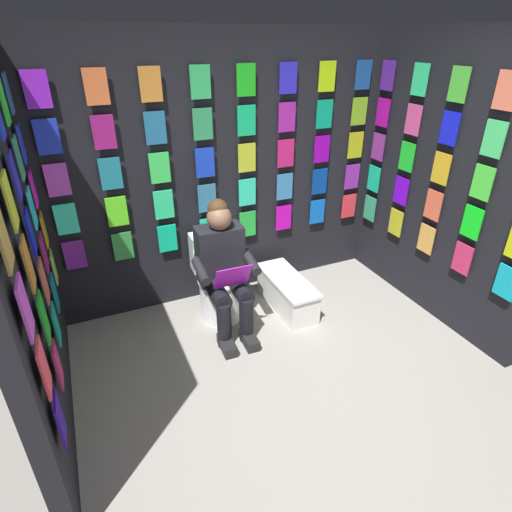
% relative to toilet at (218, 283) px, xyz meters
% --- Properties ---
extents(ground_plane, '(30.00, 30.00, 0.00)m').
position_rel_toilet_xyz_m(ground_plane, '(-0.24, 1.67, -0.33)').
color(ground_plane, gray).
extents(display_wall_back, '(3.31, 0.14, 2.46)m').
position_rel_toilet_xyz_m(display_wall_back, '(-0.24, -0.41, 0.91)').
color(display_wall_back, black).
rests_on(display_wall_back, ground).
extents(display_wall_left, '(0.14, 2.03, 2.46)m').
position_rel_toilet_xyz_m(display_wall_left, '(-1.90, 0.65, 0.91)').
color(display_wall_left, black).
rests_on(display_wall_left, ground).
extents(display_wall_right, '(0.14, 2.03, 2.46)m').
position_rel_toilet_xyz_m(display_wall_right, '(1.41, 0.65, 0.91)').
color(display_wall_right, black).
rests_on(display_wall_right, ground).
extents(toilet, '(0.41, 0.56, 0.77)m').
position_rel_toilet_xyz_m(toilet, '(0.00, 0.00, 0.00)').
color(toilet, white).
rests_on(toilet, ground).
extents(person_reading, '(0.54, 0.69, 1.19)m').
position_rel_toilet_xyz_m(person_reading, '(0.01, 0.23, 0.27)').
color(person_reading, black).
rests_on(person_reading, ground).
extents(comic_longbox_near, '(0.31, 0.80, 0.31)m').
position_rel_toilet_xyz_m(comic_longbox_near, '(-0.64, 0.18, -0.17)').
color(comic_longbox_near, white).
rests_on(comic_longbox_near, ground).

